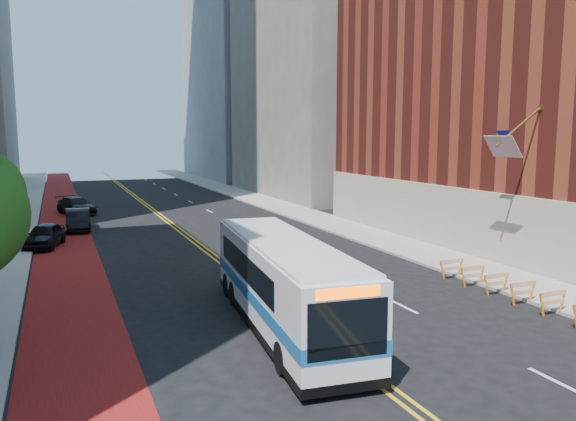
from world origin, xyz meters
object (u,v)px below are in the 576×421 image
(car_a, at_px, (45,235))
(transit_bus, at_px, (283,282))
(car_c, at_px, (76,206))
(car_b, at_px, (78,220))

(car_a, bearing_deg, transit_bus, -51.57)
(car_c, bearing_deg, transit_bus, -99.55)
(car_a, bearing_deg, car_b, 85.13)
(car_c, bearing_deg, car_a, -118.25)
(car_b, bearing_deg, car_c, 90.07)
(transit_bus, bearing_deg, car_c, 105.42)
(transit_bus, distance_m, car_a, 21.62)
(car_b, bearing_deg, transit_bus, -75.21)
(car_a, height_order, car_c, same)
(transit_bus, relative_size, car_c, 2.33)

